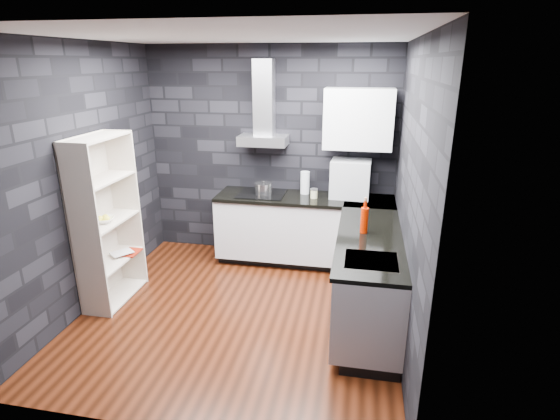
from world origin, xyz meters
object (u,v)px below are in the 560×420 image
(fruit_bowl, at_px, (104,220))
(appliance_garage, at_px, (350,179))
(utensil_crock, at_px, (333,190))
(storage_jar, at_px, (314,194))
(glass_vase, at_px, (305,183))
(red_bottle, at_px, (364,220))
(bookshelf, at_px, (107,221))
(pot, at_px, (264,189))

(fruit_bowl, bearing_deg, appliance_garage, 29.90)
(utensil_crock, xyz_separation_m, fruit_bowl, (-2.25, -1.43, -0.03))
(storage_jar, xyz_separation_m, fruit_bowl, (-2.04, -1.28, -0.01))
(glass_vase, bearing_deg, red_bottle, -58.35)
(red_bottle, distance_m, bookshelf, 2.66)
(fruit_bowl, bearing_deg, pot, 42.75)
(glass_vase, xyz_separation_m, appliance_garage, (0.56, -0.04, 0.08))
(bookshelf, relative_size, fruit_bowl, 8.48)
(pot, xyz_separation_m, storage_jar, (0.64, -0.01, -0.02))
(storage_jar, height_order, bookshelf, bookshelf)
(pot, xyz_separation_m, bookshelf, (-1.40, -1.24, -0.08))
(red_bottle, bearing_deg, glass_vase, 121.65)
(storage_jar, distance_m, fruit_bowl, 2.41)
(bookshelf, distance_m, fruit_bowl, 0.06)
(storage_jar, relative_size, red_bottle, 0.41)
(glass_vase, xyz_separation_m, fruit_bowl, (-1.90, -1.45, -0.10))
(pot, xyz_separation_m, red_bottle, (1.25, -1.05, 0.05))
(storage_jar, bearing_deg, utensil_crock, 33.68)
(glass_vase, height_order, red_bottle, glass_vase)
(glass_vase, relative_size, red_bottle, 1.12)
(red_bottle, bearing_deg, pot, 139.81)
(storage_jar, xyz_separation_m, appliance_garage, (0.43, 0.14, 0.17))
(red_bottle, relative_size, bookshelf, 0.14)
(storage_jar, xyz_separation_m, bookshelf, (-2.04, -1.23, -0.05))
(storage_jar, bearing_deg, red_bottle, -59.55)
(appliance_garage, relative_size, fruit_bowl, 2.22)
(bookshelf, bearing_deg, fruit_bowl, -92.09)
(pot, height_order, fruit_bowl, pot)
(storage_jar, bearing_deg, pot, 178.77)
(utensil_crock, distance_m, appliance_garage, 0.26)
(utensil_crock, bearing_deg, bookshelf, -148.61)
(storage_jar, distance_m, red_bottle, 1.21)
(fruit_bowl, bearing_deg, red_bottle, 5.24)
(red_bottle, bearing_deg, utensil_crock, 108.40)
(pot, relative_size, storage_jar, 2.09)
(red_bottle, height_order, fruit_bowl, red_bottle)
(appliance_garage, bearing_deg, fruit_bowl, -147.43)
(appliance_garage, bearing_deg, storage_jar, -159.75)
(utensil_crock, xyz_separation_m, appliance_garage, (0.21, -0.01, 0.16))
(bookshelf, bearing_deg, storage_jar, 29.05)
(pot, distance_m, storage_jar, 0.64)
(glass_vase, distance_m, bookshelf, 2.37)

